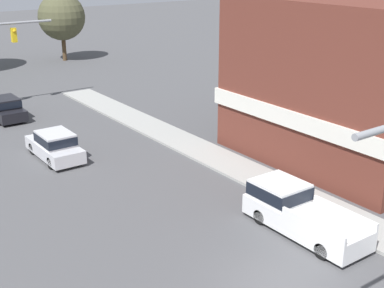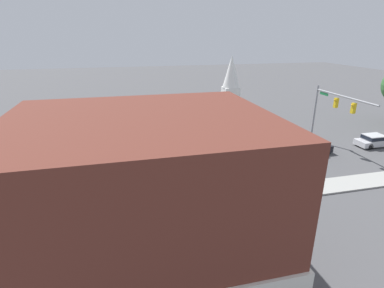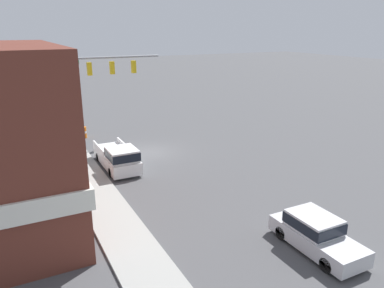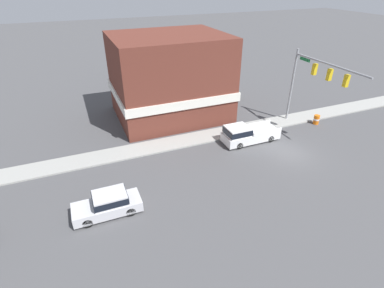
% 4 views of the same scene
% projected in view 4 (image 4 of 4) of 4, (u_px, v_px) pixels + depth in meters
% --- Properties ---
extents(ground_plane, '(200.00, 200.00, 0.00)m').
position_uv_depth(ground_plane, '(289.00, 153.00, 27.33)').
color(ground_plane, '#4C4C4F').
extents(sidewalk_curb, '(2.40, 60.00, 0.14)m').
position_uv_depth(sidewalk_curb, '(255.00, 127.00, 31.87)').
color(sidewalk_curb, '#9E9E99').
rests_on(sidewalk_curb, ground).
extents(near_signal_assembly, '(8.86, 0.49, 7.76)m').
position_uv_depth(near_signal_assembly, '(315.00, 76.00, 28.38)').
color(near_signal_assembly, gray).
rests_on(near_signal_assembly, ground).
extents(car_lead, '(1.83, 4.53, 1.61)m').
position_uv_depth(car_lead, '(108.00, 203.00, 20.14)').
color(car_lead, black).
rests_on(car_lead, ground).
extents(pickup_truck_parked, '(1.99, 5.60, 1.82)m').
position_uv_depth(pickup_truck_parked, '(246.00, 134.00, 28.68)').
color(pickup_truck_parked, black).
rests_on(pickup_truck_parked, ground).
extents(construction_barrel, '(0.62, 0.62, 1.01)m').
position_uv_depth(construction_barrel, '(316.00, 120.00, 32.39)').
color(construction_barrel, orange).
rests_on(construction_barrel, ground).
extents(corner_brick_building, '(9.99, 12.09, 8.90)m').
position_uv_depth(corner_brick_building, '(170.00, 78.00, 32.64)').
color(corner_brick_building, brown).
rests_on(corner_brick_building, ground).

